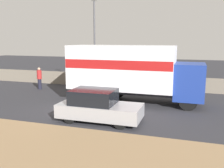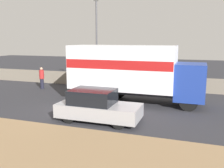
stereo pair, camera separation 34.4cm
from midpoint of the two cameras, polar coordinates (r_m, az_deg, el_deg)
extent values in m
plane|color=#2D2D33|center=(13.98, -4.48, -6.60)|extent=(80.00, 80.00, 0.00)
cube|color=#937551|center=(9.76, -17.16, -14.57)|extent=(60.00, 5.55, 0.04)
cube|color=gray|center=(20.93, 3.94, 0.62)|extent=(60.00, 0.35, 1.11)
cylinder|color=#4C4C51|center=(21.03, -3.05, 8.84)|extent=(0.14, 0.14, 7.07)
cube|color=navy|center=(15.55, 18.04, 0.48)|extent=(1.74, 2.12, 2.17)
cube|color=black|center=(15.49, 21.26, 1.88)|extent=(0.06, 1.80, 0.95)
cube|color=#2D2D33|center=(16.32, 2.88, -1.45)|extent=(6.73, 1.35, 0.25)
cube|color=white|center=(16.08, 2.92, 3.84)|extent=(6.73, 2.45, 2.78)
cube|color=red|center=(16.05, 2.93, 4.78)|extent=(6.69, 2.47, 0.56)
cylinder|color=black|center=(16.61, 17.92, -2.54)|extent=(1.02, 0.28, 1.02)
cylinder|color=black|center=(14.88, 17.74, -3.98)|extent=(1.02, 0.28, 1.02)
cylinder|color=black|center=(17.77, -2.05, -1.23)|extent=(1.02, 0.28, 1.02)
cylinder|color=black|center=(16.16, -4.34, -2.41)|extent=(1.02, 0.28, 1.02)
cylinder|color=black|center=(17.34, 2.10, -1.52)|extent=(1.02, 0.28, 1.02)
cylinder|color=black|center=(15.69, 0.18, -2.77)|extent=(1.02, 0.28, 1.02)
cube|color=#9E9EA3|center=(12.45, -2.19, -6.04)|extent=(4.12, 1.79, 0.66)
cube|color=black|center=(12.40, -3.64, -2.86)|extent=(2.14, 1.65, 0.70)
cylinder|color=black|center=(12.86, 4.44, -6.74)|extent=(0.59, 0.20, 0.59)
cylinder|color=black|center=(11.43, 2.43, -8.89)|extent=(0.59, 0.20, 0.59)
cylinder|color=black|center=(13.70, -6.01, -5.69)|extent=(0.59, 0.20, 0.59)
cylinder|color=black|center=(12.37, -9.08, -7.52)|extent=(0.59, 0.20, 0.59)
cylinder|color=#1E1E2D|center=(21.30, -15.25, 0.08)|extent=(0.30, 0.30, 0.84)
cylinder|color=#B22626|center=(21.18, -15.35, 2.13)|extent=(0.39, 0.39, 0.70)
sphere|color=tan|center=(21.12, -15.41, 3.38)|extent=(0.23, 0.23, 0.23)
camera|label=1|loc=(0.17, -89.30, 0.13)|focal=40.00mm
camera|label=2|loc=(0.17, 90.70, -0.13)|focal=40.00mm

